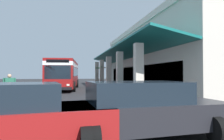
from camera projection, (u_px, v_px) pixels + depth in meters
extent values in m
plane|color=#262628|center=(148.00, 90.00, 22.61)|extent=(120.00, 120.00, 0.00)
cube|color=#9E998E|center=(98.00, 88.00, 23.81)|extent=(31.62, 0.50, 0.12)
cube|color=beige|center=(176.00, 61.00, 25.84)|extent=(26.35, 11.03, 6.77)
cube|color=silver|center=(176.00, 31.00, 25.92)|extent=(26.65, 11.33, 0.60)
cube|color=beige|center=(97.00, 73.00, 34.43)|extent=(0.55, 0.55, 3.72)
cube|color=beige|center=(102.00, 73.00, 29.27)|extent=(0.55, 0.55, 3.72)
cube|color=beige|center=(109.00, 73.00, 24.10)|extent=(0.55, 0.55, 3.72)
cube|color=beige|center=(120.00, 72.00, 18.94)|extent=(0.55, 0.55, 3.72)
cube|color=beige|center=(139.00, 71.00, 13.78)|extent=(0.55, 0.55, 3.72)
cube|color=#146B66|center=(120.00, 54.00, 24.42)|extent=(26.35, 3.16, 0.82)
cube|color=#19232D|center=(133.00, 77.00, 24.69)|extent=(22.14, 0.08, 2.40)
cube|color=maroon|center=(64.00, 74.00, 23.50)|extent=(11.17, 3.45, 2.75)
cube|color=white|center=(64.00, 66.00, 23.52)|extent=(11.19, 3.47, 0.36)
cube|color=#19232D|center=(65.00, 72.00, 23.81)|extent=(9.42, 3.33, 0.90)
cube|color=#19232D|center=(58.00, 72.00, 18.08)|extent=(0.25, 2.24, 1.20)
cube|color=black|center=(58.00, 61.00, 18.09)|extent=(0.22, 1.94, 0.28)
cube|color=black|center=(57.00, 89.00, 17.92)|extent=(0.40, 2.46, 0.24)
cube|color=silver|center=(68.00, 85.00, 18.11)|extent=(0.08, 0.24, 0.16)
cube|color=silver|center=(47.00, 85.00, 17.90)|extent=(0.08, 0.24, 0.16)
cube|color=silver|center=(66.00, 61.00, 25.03)|extent=(2.54, 1.98, 0.24)
cylinder|color=black|center=(74.00, 87.00, 20.03)|extent=(1.00, 0.30, 1.00)
cylinder|color=black|center=(46.00, 87.00, 19.72)|extent=(1.00, 0.30, 1.00)
cylinder|color=black|center=(77.00, 84.00, 26.69)|extent=(1.00, 0.30, 1.00)
cylinder|color=black|center=(57.00, 84.00, 26.38)|extent=(1.00, 0.30, 1.00)
cube|color=maroon|center=(9.00, 124.00, 4.49)|extent=(2.33, 4.59, 0.66)
cylinder|color=black|center=(73.00, 123.00, 5.82)|extent=(0.64, 0.22, 0.64)
cube|color=#232328|center=(144.00, 115.00, 5.51)|extent=(2.10, 4.51, 0.66)
cube|color=#19232D|center=(137.00, 92.00, 5.47)|extent=(1.75, 2.57, 0.54)
cylinder|color=black|center=(175.00, 116.00, 6.77)|extent=(0.64, 0.22, 0.64)
cylinder|color=black|center=(217.00, 130.00, 5.04)|extent=(0.64, 0.22, 0.64)
cylinder|color=black|center=(83.00, 121.00, 5.97)|extent=(0.64, 0.22, 0.64)
cylinder|color=#38383D|center=(7.00, 96.00, 12.20)|extent=(0.16, 0.16, 0.84)
cylinder|color=#38383D|center=(11.00, 96.00, 12.13)|extent=(0.16, 0.16, 0.84)
cube|color=#26664C|center=(9.00, 83.00, 12.18)|extent=(0.40, 0.53, 0.63)
sphere|color=tan|center=(9.00, 76.00, 12.19)|extent=(0.23, 0.23, 0.23)
cylinder|color=#26664C|center=(4.00, 83.00, 12.05)|extent=(0.09, 0.09, 0.56)
cylinder|color=#26664C|center=(15.00, 83.00, 12.31)|extent=(0.09, 0.09, 0.56)
cube|color=brown|center=(101.00, 84.00, 29.39)|extent=(0.73, 0.73, 0.54)
cylinder|color=#332319|center=(101.00, 82.00, 29.40)|extent=(0.62, 0.62, 0.02)
cylinder|color=brown|center=(101.00, 75.00, 29.42)|extent=(0.16, 0.16, 1.96)
ellipsoid|color=#1E6028|center=(101.00, 67.00, 28.97)|extent=(0.96, 0.30, 0.18)
ellipsoid|color=#1E6028|center=(105.00, 68.00, 29.49)|extent=(0.32, 1.02, 0.16)
ellipsoid|color=#1E6028|center=(102.00, 68.00, 29.78)|extent=(0.73, 0.62, 0.18)
ellipsoid|color=#1E6028|center=(98.00, 68.00, 29.69)|extent=(0.82, 0.90, 0.18)
ellipsoid|color=#1E6028|center=(99.00, 68.00, 29.16)|extent=(0.60, 0.88, 0.16)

